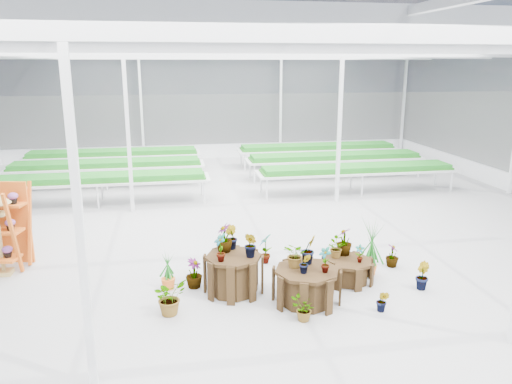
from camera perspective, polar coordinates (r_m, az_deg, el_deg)
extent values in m
plane|color=gray|center=(10.85, 0.92, -7.44)|extent=(24.00, 24.00, 0.00)
cylinder|color=#352310|center=(9.15, -2.58, -9.33)|extent=(1.25, 1.25, 0.71)
cylinder|color=#352310|center=(8.86, 5.79, -10.59)|extent=(1.54, 1.54, 0.61)
cylinder|color=#352310|center=(9.80, 10.37, -8.80)|extent=(1.05, 1.05, 0.44)
imported|color=#1B6D1E|center=(9.11, -3.66, -5.25)|extent=(0.31, 0.31, 0.53)
imported|color=#1B6D1E|center=(8.84, -0.58, -6.07)|extent=(0.29, 0.32, 0.47)
imported|color=#1B6D1E|center=(9.27, -2.86, -5.17)|extent=(0.30, 0.31, 0.44)
imported|color=#1B6D1E|center=(8.70, -4.10, -6.36)|extent=(0.25, 0.31, 0.50)
imported|color=#1B6D1E|center=(8.71, 4.58, -7.21)|extent=(0.51, 0.53, 0.45)
imported|color=#1B6D1E|center=(8.57, 7.90, -7.67)|extent=(0.25, 0.28, 0.45)
imported|color=#1B6D1E|center=(8.89, 6.04, -6.51)|extent=(0.37, 0.36, 0.53)
imported|color=#1B6D1E|center=(8.51, 5.63, -8.13)|extent=(0.22, 0.19, 0.35)
imported|color=#1B6D1E|center=(9.73, 9.02, -6.28)|extent=(0.41, 0.44, 0.39)
imported|color=#1B6D1E|center=(9.58, 11.77, -6.91)|extent=(0.21, 0.17, 0.34)
imported|color=#1B6D1E|center=(9.86, 10.07, -5.56)|extent=(0.43, 0.43, 0.55)
imported|color=#1B6D1E|center=(8.55, -9.84, -11.73)|extent=(0.73, 0.72, 0.61)
imported|color=#1B6D1E|center=(9.43, -7.09, -9.21)|extent=(0.43, 0.43, 0.56)
imported|color=#1B6D1E|center=(8.28, 5.43, -13.21)|extent=(0.48, 0.45, 0.42)
imported|color=#1B6D1E|center=(8.80, 14.28, -11.98)|extent=(0.28, 0.28, 0.39)
imported|color=#1B6D1E|center=(9.80, 18.41, -9.05)|extent=(0.29, 0.33, 0.52)
imported|color=#1B6D1E|center=(10.66, 15.32, -7.01)|extent=(0.30, 0.30, 0.48)
imported|color=#1B6D1E|center=(10.48, 10.21, -7.03)|extent=(0.32, 0.32, 0.50)
imported|color=#1B6D1E|center=(10.44, 1.09, -6.43)|extent=(0.34, 0.40, 0.65)
imported|color=#1B6D1E|center=(9.87, -3.22, -7.75)|extent=(0.34, 0.23, 0.64)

